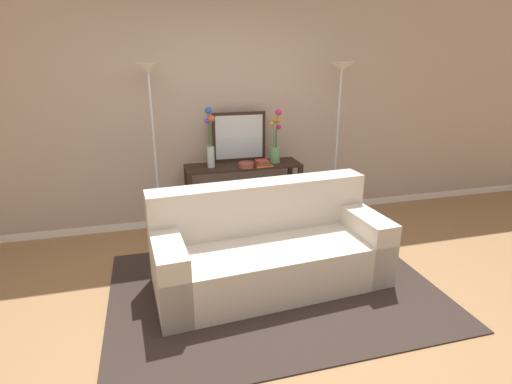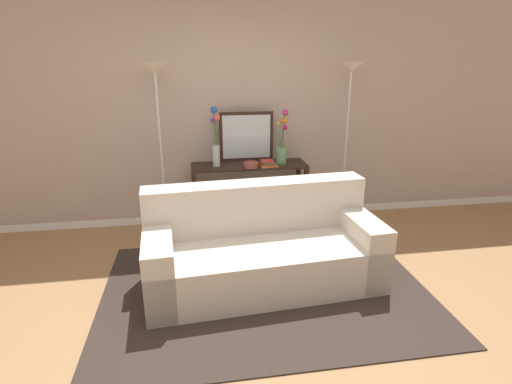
% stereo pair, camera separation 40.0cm
% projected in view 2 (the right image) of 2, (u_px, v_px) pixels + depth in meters
% --- Properties ---
extents(ground_plane, '(16.00, 16.00, 0.02)m').
position_uv_depth(ground_plane, '(248.00, 322.00, 3.13)').
color(ground_plane, '#9E754C').
extents(back_wall, '(12.00, 0.15, 3.07)m').
position_uv_depth(back_wall, '(222.00, 95.00, 4.62)').
color(back_wall, white).
rests_on(back_wall, ground).
extents(area_rug, '(2.81, 1.99, 0.01)m').
position_uv_depth(area_rug, '(266.00, 290.00, 3.53)').
color(area_rug, '#332823').
rests_on(area_rug, ground).
extents(couch, '(2.09, 1.00, 0.88)m').
position_uv_depth(couch, '(262.00, 250.00, 3.57)').
color(couch, beige).
rests_on(couch, ground).
extents(console_table, '(1.32, 0.40, 0.79)m').
position_uv_depth(console_table, '(249.00, 184.00, 4.65)').
color(console_table, black).
rests_on(console_table, ground).
extents(floor_lamp_left, '(0.28, 0.28, 1.89)m').
position_uv_depth(floor_lamp_left, '(157.00, 104.00, 4.15)').
color(floor_lamp_left, silver).
rests_on(floor_lamp_left, ground).
extents(floor_lamp_right, '(0.28, 0.28, 1.90)m').
position_uv_depth(floor_lamp_right, '(349.00, 100.00, 4.46)').
color(floor_lamp_right, silver).
rests_on(floor_lamp_right, ground).
extents(wall_mirror, '(0.63, 0.02, 0.57)m').
position_uv_depth(wall_mirror, '(246.00, 137.00, 4.63)').
color(wall_mirror, black).
rests_on(wall_mirror, console_table).
extents(vase_tall_flowers, '(0.11, 0.12, 0.67)m').
position_uv_depth(vase_tall_flowers, '(216.00, 140.00, 4.39)').
color(vase_tall_flowers, silver).
rests_on(vase_tall_flowers, console_table).
extents(vase_short_flowers, '(0.13, 0.13, 0.61)m').
position_uv_depth(vase_short_flowers, '(282.00, 144.00, 4.55)').
color(vase_short_flowers, '#669E6B').
rests_on(vase_short_flowers, console_table).
extents(fruit_bowl, '(0.17, 0.17, 0.06)m').
position_uv_depth(fruit_bowl, '(251.00, 165.00, 4.44)').
color(fruit_bowl, brown).
rests_on(fruit_bowl, console_table).
extents(book_stack, '(0.21, 0.17, 0.07)m').
position_uv_depth(book_stack, '(268.00, 164.00, 4.47)').
color(book_stack, '#B77F33').
rests_on(book_stack, console_table).
extents(book_row_under_console, '(0.30, 0.18, 0.13)m').
position_uv_depth(book_row_under_console, '(217.00, 225.00, 4.75)').
color(book_row_under_console, tan).
rests_on(book_row_under_console, ground).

